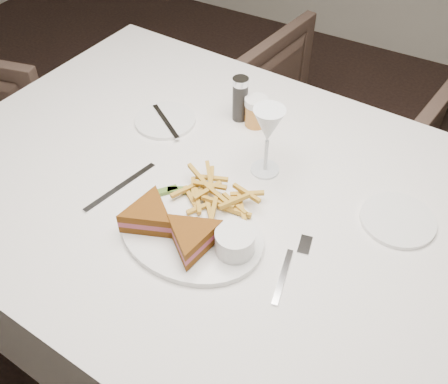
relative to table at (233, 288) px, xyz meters
name	(u,v)px	position (x,y,z in m)	size (l,w,h in m)	color
table	(233,288)	(0.00, 0.00, 0.00)	(1.48, 0.98, 0.75)	silver
chair_far	(331,133)	(-0.02, 0.81, -0.02)	(0.70, 0.65, 0.72)	#443229
table_setting	(216,193)	(-0.02, -0.05, 0.41)	(0.79, 0.60, 0.18)	white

